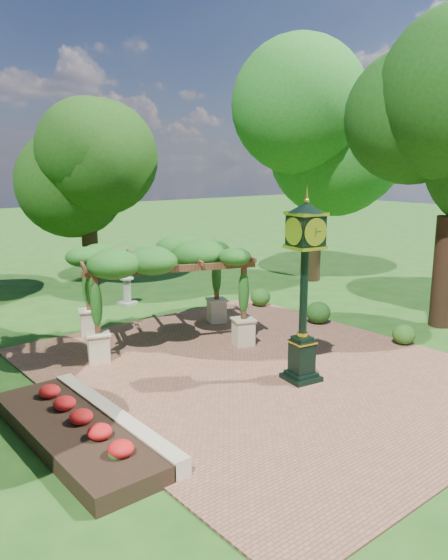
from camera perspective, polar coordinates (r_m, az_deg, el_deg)
ground at (r=14.12m, az=6.56°, el=-10.43°), size 120.00×120.00×0.00m
brick_plaza at (r=14.77m, az=3.74°, el=-9.25°), size 10.00×12.00×0.04m
border_wall at (r=11.87m, az=-11.46°, el=-14.09°), size 0.35×5.00×0.40m
flower_bed at (r=11.54m, az=-15.54°, el=-15.22°), size 1.50×5.00×0.36m
pedestal_clock at (r=13.37m, az=8.40°, el=0.46°), size 1.03×1.03×4.55m
pergola at (r=16.53m, az=-6.45°, el=2.18°), size 5.72×4.61×3.12m
sundial at (r=21.55m, az=-10.10°, el=-1.32°), size 0.72×0.72×1.05m
shrub_front at (r=17.39m, az=18.28°, el=-5.39°), size 0.82×0.82×0.62m
shrub_mid at (r=18.90m, az=9.83°, el=-3.37°), size 1.06×1.06×0.74m
shrub_back at (r=20.92m, az=3.84°, el=-1.79°), size 0.89×0.89×0.68m
tree_north at (r=24.93m, az=-14.24°, el=11.81°), size 4.46×4.46×7.91m
tree_east_far at (r=25.54m, az=9.65°, el=14.71°), size 5.35×5.35×9.65m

